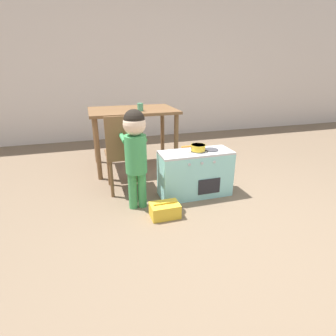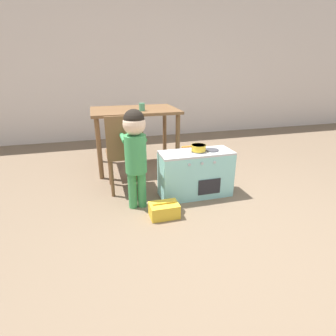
{
  "view_description": "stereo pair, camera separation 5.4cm",
  "coord_description": "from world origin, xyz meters",
  "px_view_note": "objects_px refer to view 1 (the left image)",
  "views": [
    {
      "loc": [
        -1.04,
        -1.4,
        1.28
      ],
      "look_at": [
        -0.34,
        0.87,
        0.36
      ],
      "focal_mm": 28.0,
      "sensor_mm": 36.0,
      "label": 1
    },
    {
      "loc": [
        -0.98,
        -1.42,
        1.28
      ],
      "look_at": [
        -0.34,
        0.87,
        0.36
      ],
      "focal_mm": 28.0,
      "sensor_mm": 36.0,
      "label": 2
    }
  ],
  "objects_px": {
    "play_kitchen": "(195,174)",
    "child_figure": "(135,146)",
    "toy_pot": "(198,147)",
    "dining_chair_near": "(124,152)",
    "toy_basket": "(165,210)",
    "cup_on_table": "(140,107)",
    "dining_table": "(133,118)"
  },
  "relations": [
    {
      "from": "play_kitchen",
      "to": "child_figure",
      "type": "distance_m",
      "value": 0.74
    },
    {
      "from": "toy_pot",
      "to": "dining_chair_near",
      "type": "xyz_separation_m",
      "value": [
        -0.7,
        0.29,
        -0.07
      ]
    },
    {
      "from": "child_figure",
      "to": "toy_basket",
      "type": "xyz_separation_m",
      "value": [
        0.2,
        -0.25,
        -0.55
      ]
    },
    {
      "from": "toy_pot",
      "to": "dining_chair_near",
      "type": "bearing_deg",
      "value": 157.58
    },
    {
      "from": "cup_on_table",
      "to": "toy_basket",
      "type": "bearing_deg",
      "value": -92.18
    },
    {
      "from": "child_figure",
      "to": "toy_basket",
      "type": "distance_m",
      "value": 0.64
    },
    {
      "from": "play_kitchen",
      "to": "dining_chair_near",
      "type": "bearing_deg",
      "value": 157.1
    },
    {
      "from": "toy_basket",
      "to": "cup_on_table",
      "type": "xyz_separation_m",
      "value": [
        0.05,
        1.2,
        0.76
      ]
    },
    {
      "from": "toy_basket",
      "to": "dining_chair_near",
      "type": "height_order",
      "value": "dining_chair_near"
    },
    {
      "from": "child_figure",
      "to": "cup_on_table",
      "type": "height_order",
      "value": "child_figure"
    },
    {
      "from": "toy_basket",
      "to": "play_kitchen",
      "type": "bearing_deg",
      "value": 37.96
    },
    {
      "from": "child_figure",
      "to": "dining_table",
      "type": "relative_size",
      "value": 0.87
    },
    {
      "from": "dining_table",
      "to": "play_kitchen",
      "type": "bearing_deg",
      "value": -66.43
    },
    {
      "from": "cup_on_table",
      "to": "play_kitchen",
      "type": "bearing_deg",
      "value": -66.11
    },
    {
      "from": "toy_basket",
      "to": "dining_table",
      "type": "height_order",
      "value": "dining_table"
    },
    {
      "from": "toy_pot",
      "to": "dining_table",
      "type": "height_order",
      "value": "dining_table"
    },
    {
      "from": "play_kitchen",
      "to": "dining_table",
      "type": "bearing_deg",
      "value": 113.57
    },
    {
      "from": "play_kitchen",
      "to": "dining_table",
      "type": "relative_size",
      "value": 0.68
    },
    {
      "from": "dining_chair_near",
      "to": "cup_on_table",
      "type": "distance_m",
      "value": 0.75
    },
    {
      "from": "child_figure",
      "to": "cup_on_table",
      "type": "relative_size",
      "value": 10.21
    },
    {
      "from": "play_kitchen",
      "to": "dining_table",
      "type": "height_order",
      "value": "dining_table"
    },
    {
      "from": "dining_chair_near",
      "to": "play_kitchen",
      "type": "bearing_deg",
      "value": -22.9
    },
    {
      "from": "toy_basket",
      "to": "dining_chair_near",
      "type": "bearing_deg",
      "value": 112.43
    },
    {
      "from": "dining_table",
      "to": "dining_chair_near",
      "type": "distance_m",
      "value": 0.81
    },
    {
      "from": "dining_table",
      "to": "cup_on_table",
      "type": "distance_m",
      "value": 0.24
    },
    {
      "from": "toy_pot",
      "to": "dining_table",
      "type": "bearing_deg",
      "value": 114.29
    },
    {
      "from": "play_kitchen",
      "to": "cup_on_table",
      "type": "distance_m",
      "value": 1.11
    },
    {
      "from": "toy_pot",
      "to": "dining_chair_near",
      "type": "height_order",
      "value": "dining_chair_near"
    },
    {
      "from": "dining_chair_near",
      "to": "cup_on_table",
      "type": "bearing_deg",
      "value": 62.17
    },
    {
      "from": "toy_basket",
      "to": "dining_table",
      "type": "distance_m",
      "value": 1.5
    },
    {
      "from": "toy_pot",
      "to": "dining_table",
      "type": "distance_m",
      "value": 1.15
    },
    {
      "from": "toy_basket",
      "to": "dining_chair_near",
      "type": "relative_size",
      "value": 0.31
    }
  ]
}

